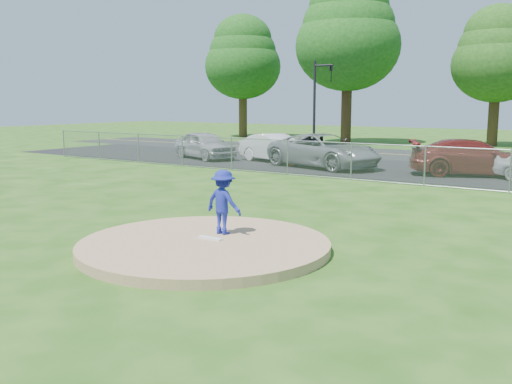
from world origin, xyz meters
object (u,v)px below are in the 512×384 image
Objects in this scene: traffic_cone at (290,158)px; parked_car_darkred at (473,157)px; parked_car_silver at (205,145)px; tree_center at (497,54)px; parked_car_white at (276,148)px; parked_car_gray at (324,151)px; tree_left at (348,33)px; traffic_signal_left at (318,98)px; pitcher at (223,202)px; tree_far_left at (243,57)px.

traffic_cone is 0.13× the size of parked_car_darkred.
parked_car_silver reaches higher than traffic_cone.
tree_center reaches higher than parked_car_white.
traffic_cone is at bearing 109.36° from parked_car_gray.
tree_left is 2.24× the size of traffic_signal_left.
tree_far_left is at bearing -51.57° from pitcher.
pitcher is at bearing 149.75° from parked_car_darkred.
tree_left reaches higher than traffic_cone.
traffic_cone is (4.28, -15.78, -7.87)m from tree_left.
pitcher reaches higher than traffic_cone.
parked_car_white is (-1.48, 1.02, 0.37)m from traffic_cone.
tree_far_left reaches higher than traffic_cone.
traffic_signal_left is 12.35m from parked_car_darkred.
traffic_signal_left is (13.24, -11.00, -3.70)m from tree_far_left.
tree_left is at bearing -163.30° from tree_center.
tree_far_left reaches higher than pitcher.
traffic_signal_left is 3.86× the size of pitcher.
traffic_cone is 5.73m from parked_car_silver.
traffic_signal_left is (2.24, -9.00, -4.88)m from tree_left.
parked_car_darkred reaches higher than traffic_cone.
pitcher is at bearing -119.19° from parked_car_silver.
tree_center is at bearing 2.73° from tree_far_left.
parked_car_white is at bearing -50.52° from tree_far_left.
pitcher is at bearing -88.39° from tree_center.
traffic_cone is 0.16× the size of parked_car_silver.
tree_far_left is at bearing 31.43° from parked_car_darkred.
parked_car_silver is 14.24m from parked_car_darkred.
traffic_signal_left is at bearing -76.04° from tree_left.
tree_left reaches higher than tree_far_left.
tree_left is 32.96m from pitcher.
tree_center is (10.00, 3.00, -1.77)m from tree_left.
pitcher is at bearing -136.49° from parked_car_white.
tree_center is at bearing 3.61° from parked_car_gray.
parked_car_silver is at bearing -119.51° from traffic_signal_left.
pitcher is at bearing -55.76° from tree_far_left.
pitcher is 0.25× the size of parked_car_gray.
parked_car_silver is 7.51m from parked_car_gray.
traffic_signal_left is (-7.76, -12.00, -3.11)m from tree_center.
traffic_signal_left is at bearing -39.73° from tree_far_left.
parked_car_darkred is at bearing -66.59° from parked_car_silver.
tree_left is 16.79m from parked_car_white.
tree_center reaches higher than parked_car_silver.
traffic_signal_left reaches higher than traffic_cone.
parked_car_gray is at bearing -101.86° from tree_center.
parked_car_silver is (-3.66, -6.47, -2.59)m from traffic_signal_left.
tree_center is 2.20× the size of parked_car_silver.
tree_left is 2.15× the size of parked_car_gray.
parked_car_gray is (-3.92, -18.66, -5.65)m from tree_center.
tree_center is 20.56m from traffic_cone.
parked_car_white is at bearing -112.06° from tree_center.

